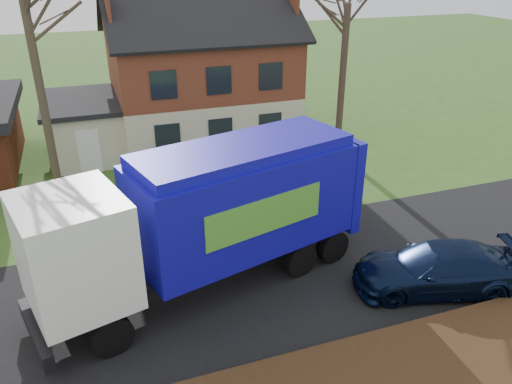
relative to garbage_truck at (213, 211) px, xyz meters
name	(u,v)px	position (x,y,z in m)	size (l,w,h in m)	color
ground	(249,282)	(0.99, -0.36, -2.54)	(120.00, 120.00, 0.00)	#33521B
road	(249,282)	(0.99, -0.36, -2.53)	(80.00, 7.00, 0.02)	black
main_house	(191,65)	(2.48, 13.55, 1.49)	(12.95, 8.95, 9.26)	beige
garbage_truck	(213,211)	(0.00, 0.00, 0.00)	(10.63, 5.32, 4.40)	black
silver_sedan	(97,225)	(-3.31, 3.79, -1.87)	(1.41, 4.05, 1.33)	#B0B3B8
navy_wagon	(437,268)	(6.29, -2.56, -1.81)	(2.05, 5.04, 1.46)	black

